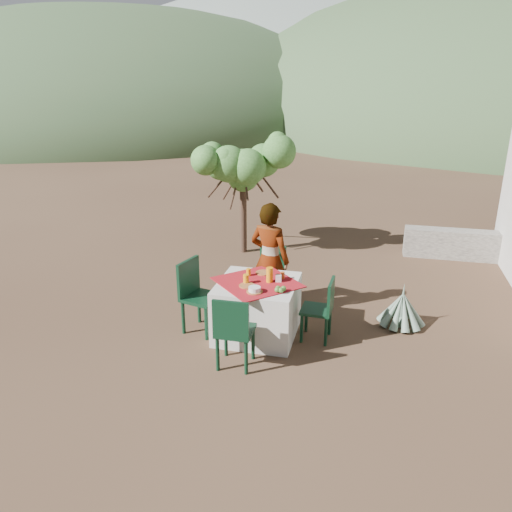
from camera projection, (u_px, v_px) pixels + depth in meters
The scene contains 23 objects.
ground at pixel (245, 318), 7.19m from camera, with size 160.00×160.00×0.00m, color #3D291B.
table at pixel (257, 308), 6.61m from camera, with size 1.30×1.30×0.76m.
chair_far at pixel (269, 273), 7.46m from camera, with size 0.54×0.54×0.93m.
chair_near at pixel (234, 330), 5.78m from camera, with size 0.43×0.43×0.92m.
chair_left at pixel (196, 292), 6.68m from camera, with size 0.56×0.56×0.99m.
chair_right at pixel (322, 307), 6.45m from camera, with size 0.41×0.41×0.85m.
person at pixel (270, 260), 7.07m from camera, with size 0.61×0.40×1.66m, color #8C6651.
shrub_tree at pixel (247, 171), 9.41m from camera, with size 1.73×1.70×2.03m.
agave at pixel (402, 309), 6.91m from camera, with size 0.66×0.65×0.70m.
stone_wall at pixel (475, 246), 9.40m from camera, with size 2.60×0.35×0.55m, color gray.
hill_near_left at pixel (120, 122), 38.62m from camera, with size 40.00×40.00×16.00m, color #36502D.
hill_far_center at pixel (330, 108), 55.62m from camera, with size 60.00×60.00×24.00m, color slate.
plate_far at pixel (263, 273), 6.76m from camera, with size 0.21×0.21×0.01m, color brown.
plate_near at pixel (247, 286), 6.35m from camera, with size 0.21×0.21×0.01m, color brown.
glass_far at pixel (249, 272), 6.67m from camera, with size 0.06×0.06×0.10m, color orange.
glass_near at pixel (246, 279), 6.42m from camera, with size 0.07×0.07×0.12m, color orange.
juice_pitcher at pixel (270, 275), 6.45m from camera, with size 0.09×0.09×0.20m, color orange.
bowl_plate at pixel (255, 292), 6.17m from camera, with size 0.20×0.20×0.01m, color brown.
white_bowl at pixel (255, 289), 6.16m from camera, with size 0.15×0.15×0.06m, color white.
jar_left at pixel (278, 278), 6.50m from camera, with size 0.06×0.06×0.09m, color #C45A22.
jar_right at pixel (283, 275), 6.57m from camera, with size 0.06×0.06×0.09m, color #C45A22.
napkin_holder at pixel (278, 278), 6.47m from camera, with size 0.07×0.04×0.10m, color white.
fruit_cluster at pixel (280, 289), 6.17m from camera, with size 0.14×0.13×0.07m.
Camera 1 is at (1.68, -6.24, 3.27)m, focal length 35.00 mm.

